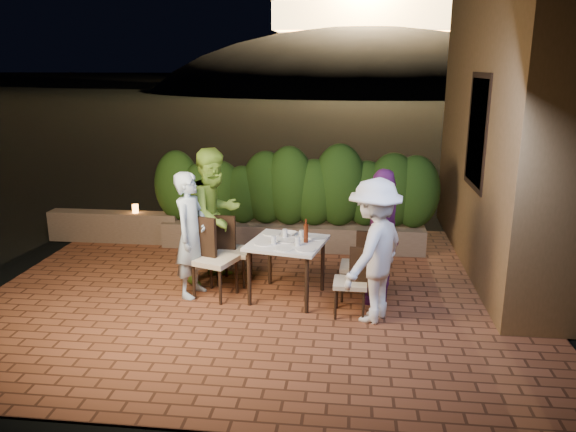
% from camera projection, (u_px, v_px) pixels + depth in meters
% --- Properties ---
extents(ground, '(400.00, 400.00, 0.00)m').
position_uv_depth(ground, '(256.00, 306.00, 6.95)').
color(ground, black).
rests_on(ground, ground).
extents(terrace_floor, '(7.00, 6.00, 0.15)m').
position_uv_depth(terrace_floor, '(263.00, 294.00, 7.44)').
color(terrace_floor, brown).
rests_on(terrace_floor, ground).
extents(building_wall, '(1.60, 5.00, 5.00)m').
position_uv_depth(building_wall, '(533.00, 92.00, 7.81)').
color(building_wall, olive).
rests_on(building_wall, ground).
extents(window_pane, '(0.08, 1.00, 1.40)m').
position_uv_depth(window_pane, '(479.00, 132.00, 7.55)').
color(window_pane, black).
rests_on(window_pane, building_wall).
extents(window_frame, '(0.06, 1.15, 1.55)m').
position_uv_depth(window_frame, '(479.00, 132.00, 7.55)').
color(window_frame, black).
rests_on(window_frame, building_wall).
extents(planter, '(4.20, 0.55, 0.40)m').
position_uv_depth(planter, '(292.00, 235.00, 9.07)').
color(planter, brown).
rests_on(planter, ground).
extents(hedge, '(4.00, 0.70, 1.10)m').
position_uv_depth(hedge, '(292.00, 190.00, 8.88)').
color(hedge, '#1C390F').
rests_on(hedge, planter).
extents(parapet, '(2.20, 0.30, 0.50)m').
position_uv_depth(parapet, '(114.00, 227.00, 9.39)').
color(parapet, brown).
rests_on(parapet, ground).
extents(hill, '(52.00, 40.00, 22.00)m').
position_uv_depth(hill, '(361.00, 126.00, 65.30)').
color(hill, black).
rests_on(hill, ground).
extents(dining_table, '(1.05, 1.05, 0.75)m').
position_uv_depth(dining_table, '(287.00, 270.00, 7.06)').
color(dining_table, white).
rests_on(dining_table, ground).
extents(plate_nw, '(0.23, 0.23, 0.01)m').
position_uv_depth(plate_nw, '(263.00, 243.00, 6.86)').
color(plate_nw, white).
rests_on(plate_nw, dining_table).
extents(plate_sw, '(0.22, 0.22, 0.01)m').
position_uv_depth(plate_sw, '(272.00, 234.00, 7.27)').
color(plate_sw, white).
rests_on(plate_sw, dining_table).
extents(plate_ne, '(0.24, 0.24, 0.01)m').
position_uv_depth(plate_ne, '(305.00, 249.00, 6.64)').
color(plate_ne, white).
rests_on(plate_ne, dining_table).
extents(plate_se, '(0.22, 0.22, 0.01)m').
position_uv_depth(plate_se, '(317.00, 238.00, 7.10)').
color(plate_se, white).
rests_on(plate_se, dining_table).
extents(plate_centre, '(0.22, 0.22, 0.01)m').
position_uv_depth(plate_centre, '(286.00, 241.00, 6.97)').
color(plate_centre, white).
rests_on(plate_centre, dining_table).
extents(plate_front, '(0.22, 0.22, 0.01)m').
position_uv_depth(plate_front, '(284.00, 249.00, 6.66)').
color(plate_front, white).
rests_on(plate_front, dining_table).
extents(glass_nw, '(0.06, 0.06, 0.11)m').
position_uv_depth(glass_nw, '(274.00, 240.00, 6.84)').
color(glass_nw, silver).
rests_on(glass_nw, dining_table).
extents(glass_sw, '(0.06, 0.06, 0.11)m').
position_uv_depth(glass_sw, '(285.00, 233.00, 7.12)').
color(glass_sw, silver).
rests_on(glass_sw, dining_table).
extents(glass_ne, '(0.07, 0.07, 0.12)m').
position_uv_depth(glass_ne, '(298.00, 241.00, 6.78)').
color(glass_ne, silver).
rests_on(glass_ne, dining_table).
extents(glass_se, '(0.06, 0.06, 0.11)m').
position_uv_depth(glass_se, '(301.00, 234.00, 7.07)').
color(glass_se, silver).
rests_on(glass_se, dining_table).
extents(beer_bottle, '(0.06, 0.06, 0.30)m').
position_uv_depth(beer_bottle, '(306.00, 231.00, 6.89)').
color(beer_bottle, '#501E0D').
rests_on(beer_bottle, dining_table).
extents(bowl, '(0.22, 0.22, 0.04)m').
position_uv_depth(bowl, '(290.00, 233.00, 7.23)').
color(bowl, white).
rests_on(bowl, dining_table).
extents(chair_left_front, '(0.61, 0.61, 1.03)m').
position_uv_depth(chair_left_front, '(215.00, 258.00, 7.07)').
color(chair_left_front, black).
rests_on(chair_left_front, ground).
extents(chair_left_back, '(0.47, 0.47, 0.94)m').
position_uv_depth(chair_left_back, '(234.00, 250.00, 7.53)').
color(chair_left_back, black).
rests_on(chair_left_back, ground).
extents(chair_right_front, '(0.40, 0.40, 0.84)m').
position_uv_depth(chair_right_front, '(350.00, 281.00, 6.57)').
color(chair_right_front, black).
rests_on(chair_right_front, ground).
extents(chair_right_back, '(0.43, 0.43, 0.89)m').
position_uv_depth(chair_right_back, '(357.00, 265.00, 7.04)').
color(chair_right_back, black).
rests_on(chair_right_back, ground).
extents(diner_blue, '(0.50, 0.65, 1.61)m').
position_uv_depth(diner_blue, '(191.00, 235.00, 7.05)').
color(diner_blue, silver).
rests_on(diner_blue, ground).
extents(diner_green, '(1.06, 1.12, 1.83)m').
position_uv_depth(diner_green, '(215.00, 215.00, 7.54)').
color(diner_green, '#83B639').
rests_on(diner_green, ground).
extents(diner_white, '(1.06, 1.24, 1.67)m').
position_uv_depth(diner_white, '(374.00, 251.00, 6.35)').
color(diner_white, white).
rests_on(diner_white, ground).
extents(diner_purple, '(0.46, 1.01, 1.68)m').
position_uv_depth(diner_purple, '(382.00, 236.00, 6.87)').
color(diner_purple, '#66225E').
rests_on(diner_purple, ground).
extents(parapet_lamp, '(0.10, 0.10, 0.14)m').
position_uv_depth(parapet_lamp, '(135.00, 209.00, 9.27)').
color(parapet_lamp, orange).
rests_on(parapet_lamp, parapet).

